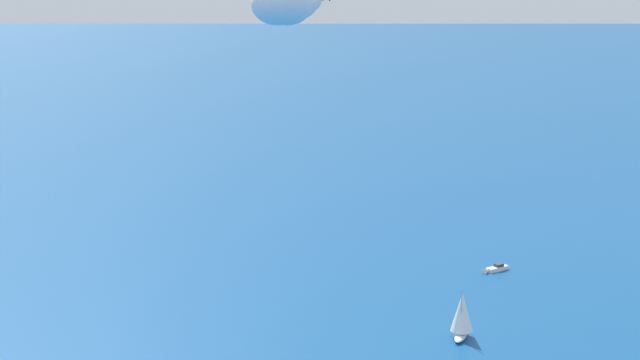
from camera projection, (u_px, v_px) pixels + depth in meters
sailboat_far_port at (462, 315)px, 154.03m from camera, size 3.65×6.52×8.35m
motorboat_offshore at (494, 269)px, 188.26m from camera, size 4.97×5.48×1.71m
smoke_trail_lead at (292, 1)px, 88.24m from camera, size 10.28×35.49×4.81m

